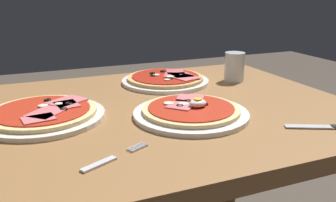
{
  "coord_description": "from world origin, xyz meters",
  "views": [
    {
      "loc": [
        -0.29,
        -0.88,
        1.07
      ],
      "look_at": [
        0.06,
        -0.05,
        0.78
      ],
      "focal_mm": 39.36,
      "sensor_mm": 36.0,
      "label": 1
    }
  ],
  "objects_px": {
    "dining_table": "(140,150)",
    "water_glass_near": "(234,69)",
    "pizza_across_left": "(43,114)",
    "pizza_across_right": "(166,79)",
    "knife": "(334,127)",
    "pizza_foreground": "(191,112)",
    "fork": "(111,159)"
  },
  "relations": [
    {
      "from": "dining_table",
      "to": "pizza_across_left",
      "type": "distance_m",
      "value": 0.28
    },
    {
      "from": "dining_table",
      "to": "pizza_across_left",
      "type": "bearing_deg",
      "value": 175.01
    },
    {
      "from": "water_glass_near",
      "to": "knife",
      "type": "distance_m",
      "value": 0.47
    },
    {
      "from": "dining_table",
      "to": "water_glass_near",
      "type": "relative_size",
      "value": 11.86
    },
    {
      "from": "pizza_across_right",
      "to": "water_glass_near",
      "type": "distance_m",
      "value": 0.24
    },
    {
      "from": "dining_table",
      "to": "pizza_across_right",
      "type": "distance_m",
      "value": 0.31
    },
    {
      "from": "pizza_foreground",
      "to": "pizza_across_right",
      "type": "xyz_separation_m",
      "value": [
        0.07,
        0.33,
        -0.0
      ]
    },
    {
      "from": "pizza_across_left",
      "to": "pizza_across_right",
      "type": "distance_m",
      "value": 0.46
    },
    {
      "from": "dining_table",
      "to": "pizza_across_right",
      "type": "relative_size",
      "value": 4.0
    },
    {
      "from": "fork",
      "to": "dining_table",
      "type": "bearing_deg",
      "value": 61.4
    },
    {
      "from": "pizza_foreground",
      "to": "fork",
      "type": "xyz_separation_m",
      "value": [
        -0.25,
        -0.16,
        -0.01
      ]
    },
    {
      "from": "dining_table",
      "to": "water_glass_near",
      "type": "distance_m",
      "value": 0.46
    },
    {
      "from": "knife",
      "to": "pizza_across_left",
      "type": "bearing_deg",
      "value": 152.11
    },
    {
      "from": "knife",
      "to": "pizza_across_right",
      "type": "bearing_deg",
      "value": 110.93
    },
    {
      "from": "pizza_foreground",
      "to": "pizza_across_left",
      "type": "height_order",
      "value": "pizza_foreground"
    },
    {
      "from": "dining_table",
      "to": "pizza_across_left",
      "type": "relative_size",
      "value": 3.83
    },
    {
      "from": "knife",
      "to": "dining_table",
      "type": "bearing_deg",
      "value": 140.74
    },
    {
      "from": "pizza_foreground",
      "to": "knife",
      "type": "xyz_separation_m",
      "value": [
        0.27,
        -0.2,
        -0.01
      ]
    },
    {
      "from": "pizza_foreground",
      "to": "knife",
      "type": "distance_m",
      "value": 0.33
    },
    {
      "from": "water_glass_near",
      "to": "knife",
      "type": "height_order",
      "value": "water_glass_near"
    },
    {
      "from": "fork",
      "to": "water_glass_near",
      "type": "bearing_deg",
      "value": 38.29
    },
    {
      "from": "knife",
      "to": "pizza_foreground",
      "type": "bearing_deg",
      "value": 143.25
    },
    {
      "from": "dining_table",
      "to": "fork",
      "type": "relative_size",
      "value": 7.81
    },
    {
      "from": "dining_table",
      "to": "knife",
      "type": "relative_size",
      "value": 6.29
    },
    {
      "from": "knife",
      "to": "water_glass_near",
      "type": "bearing_deg",
      "value": 86.97
    },
    {
      "from": "water_glass_near",
      "to": "pizza_across_left",
      "type": "bearing_deg",
      "value": -167.53
    },
    {
      "from": "pizza_across_right",
      "to": "water_glass_near",
      "type": "bearing_deg",
      "value": -15.64
    },
    {
      "from": "pizza_foreground",
      "to": "knife",
      "type": "height_order",
      "value": "pizza_foreground"
    },
    {
      "from": "dining_table",
      "to": "pizza_across_right",
      "type": "bearing_deg",
      "value": 53.19
    },
    {
      "from": "fork",
      "to": "pizza_across_right",
      "type": "bearing_deg",
      "value": 57.43
    },
    {
      "from": "water_glass_near",
      "to": "knife",
      "type": "bearing_deg",
      "value": -93.03
    },
    {
      "from": "pizza_foreground",
      "to": "pizza_across_left",
      "type": "relative_size",
      "value": 0.96
    }
  ]
}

